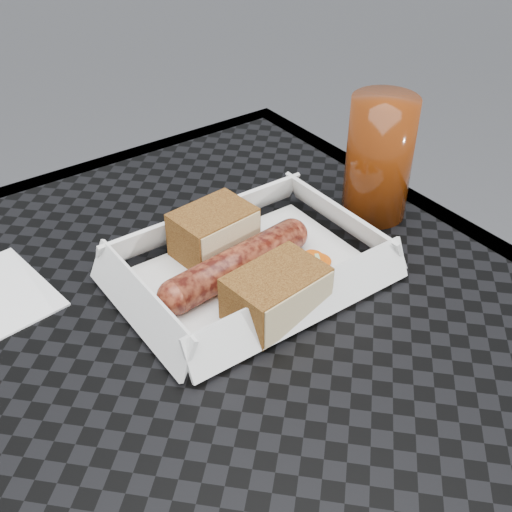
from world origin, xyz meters
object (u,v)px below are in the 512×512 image
(food_tray, at_px, (250,274))
(drink_glass, at_px, (379,159))
(patio_table, at_px, (167,461))
(bratwurst, at_px, (237,264))

(food_tray, xyz_separation_m, drink_glass, (0.18, 0.01, 0.07))
(patio_table, relative_size, drink_glass, 5.94)
(bratwurst, relative_size, drink_glass, 1.31)
(food_tray, distance_m, bratwurst, 0.02)
(patio_table, bearing_deg, food_tray, 30.48)
(bratwurst, distance_m, drink_glass, 0.20)
(drink_glass, bearing_deg, food_tray, -175.57)
(food_tray, bearing_deg, drink_glass, 4.43)
(patio_table, relative_size, food_tray, 3.64)
(food_tray, height_order, drink_glass, drink_glass)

